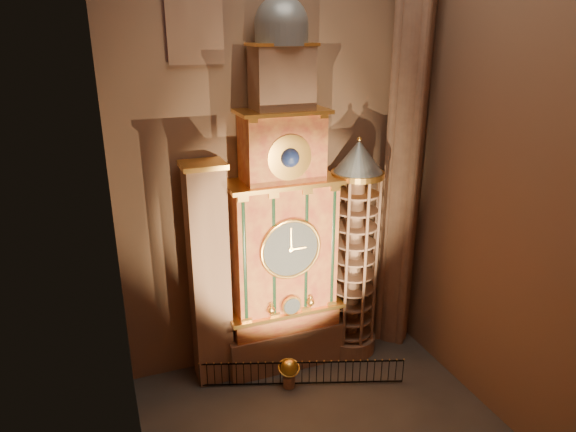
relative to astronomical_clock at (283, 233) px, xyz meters
name	(u,v)px	position (x,y,z in m)	size (l,w,h in m)	color
floor	(326,429)	(0.00, -4.96, -6.68)	(14.00, 14.00, 0.00)	#383330
wall_back	(274,132)	(0.00, 1.04, 4.32)	(22.00, 22.00, 0.00)	brown
wall_left	(113,186)	(-7.00, -4.96, 4.32)	(22.00, 22.00, 0.00)	brown
wall_right	(502,148)	(7.00, -4.96, 4.32)	(22.00, 22.00, 0.00)	brown
astronomical_clock	(283,233)	(0.00, 0.00, 0.00)	(5.60, 2.41, 16.70)	#8C634C
portrait_tower	(209,276)	(-3.40, 0.02, -1.53)	(1.80, 1.60, 10.20)	#8C634C
stair_turret	(354,253)	(3.50, -0.26, -1.41)	(2.50, 2.50, 10.80)	#8C634C
gothic_pier	(407,127)	(6.10, 0.04, 4.32)	(2.04, 2.04, 22.00)	#8C634C
celestial_globe	(289,371)	(-0.45, -1.99, -5.83)	(1.05, 1.00, 1.41)	#8C634C
iron_railing	(302,373)	(0.13, -2.11, -6.04)	(8.68, 3.05, 1.17)	black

